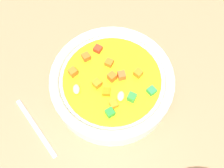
# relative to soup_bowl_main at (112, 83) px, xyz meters

# --- Properties ---
(ground_plane) EXTENTS (1.40, 1.40, 0.02)m
(ground_plane) POSITION_rel_soup_bowl_main_xyz_m (0.00, -0.00, -0.04)
(ground_plane) COLOR #9E754F
(soup_bowl_main) EXTENTS (0.21, 0.21, 0.06)m
(soup_bowl_main) POSITION_rel_soup_bowl_main_xyz_m (0.00, 0.00, 0.00)
(soup_bowl_main) COLOR white
(soup_bowl_main) RESTS_ON ground_plane
(spoon) EXTENTS (0.19, 0.11, 0.01)m
(spoon) POSITION_rel_soup_bowl_main_xyz_m (-0.10, 0.11, -0.02)
(spoon) COLOR silver
(spoon) RESTS_ON ground_plane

